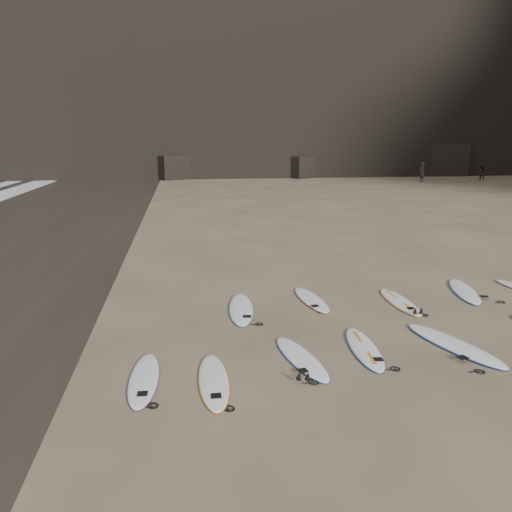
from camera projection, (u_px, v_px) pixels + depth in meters
The scene contains 12 objects.
ground at pixel (410, 346), 10.87m from camera, with size 240.00×240.00×0.00m, color #897559.
surfboard_0 at pixel (214, 380), 9.23m from camera, with size 0.54×2.25×0.08m, color white.
surfboard_1 at pixel (301, 358), 10.18m from camera, with size 0.55×2.27×0.08m, color white.
surfboard_2 at pixel (364, 348), 10.64m from camera, with size 0.55×2.30×0.08m, color white.
surfboard_3 at pixel (454, 344), 10.81m from camera, with size 0.64×2.69×0.10m, color white.
surfboard_5 at pixel (241, 308), 13.07m from camera, with size 0.61×2.53×0.09m, color white.
surfboard_6 at pixel (311, 299), 13.82m from camera, with size 0.55×2.30×0.08m, color white.
surfboard_7 at pixel (400, 301), 13.64m from camera, with size 0.57×2.35×0.08m, color white.
surfboard_8 at pixel (464, 291), 14.57m from camera, with size 0.61×2.52×0.09m, color white.
surfboard_11 at pixel (144, 379), 9.29m from camera, with size 0.53×2.21×0.08m, color white.
person_a at pixel (422, 172), 49.58m from camera, with size 0.70×0.46×1.92m, color black.
person_b at pixel (481, 173), 51.64m from camera, with size 0.74×0.58×1.53m, color black.
Camera 1 is at (-4.80, -9.51, 4.44)m, focal length 35.00 mm.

